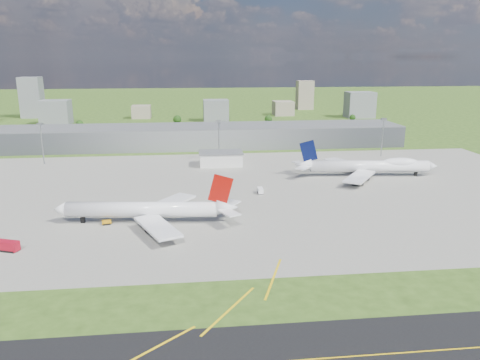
{
  "coord_description": "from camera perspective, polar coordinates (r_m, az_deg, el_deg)",
  "views": [
    {
      "loc": [
        -9.57,
        -183.1,
        65.28
      ],
      "look_at": [
        14.1,
        28.85,
        9.0
      ],
      "focal_mm": 35.0,
      "sensor_mm": 36.0,
      "label": 1
    }
  ],
  "objects": [
    {
      "name": "van_white_near",
      "position": [
        230.4,
        2.49,
        -1.33
      ],
      "size": [
        2.67,
        5.62,
        2.8
      ],
      "rotation": [
        0.0,
        0.0,
        1.55
      ],
      "color": "white",
      "rests_on": "ground"
    },
    {
      "name": "tree_w",
      "position": [
        463.18,
        -18.96,
        6.49
      ],
      "size": [
        6.75,
        6.75,
        8.25
      ],
      "color": "#382314",
      "rests_on": "ground"
    },
    {
      "name": "airliner_blue_quad",
      "position": [
        272.38,
        15.49,
        1.62
      ],
      "size": [
        79.88,
        62.33,
        20.85
      ],
      "rotation": [
        0.0,
        0.0,
        -0.1
      ],
      "color": "white",
      "rests_on": "ground"
    },
    {
      "name": "bldg_e",
      "position": [
        540.07,
        14.39,
        8.88
      ],
      "size": [
        30.0,
        22.0,
        28.0
      ],
      "primitive_type": "cube",
      "color": "slate",
      "rests_on": "ground"
    },
    {
      "name": "terminal",
      "position": [
        352.99,
        -4.75,
        5.31
      ],
      "size": [
        300.0,
        42.0,
        15.0
      ],
      "primitive_type": "cube",
      "color": "slate",
      "rests_on": "ground"
    },
    {
      "name": "airliner_red_twin",
      "position": [
        192.42,
        -11.07,
        -3.62
      ],
      "size": [
        74.61,
        57.82,
        20.47
      ],
      "rotation": [
        0.0,
        0.0,
        3.03
      ],
      "color": "white",
      "rests_on": "ground"
    },
    {
      "name": "bldg_tall_w",
      "position": [
        570.86,
        -24.05,
        9.18
      ],
      "size": [
        22.0,
        20.0,
        44.0
      ],
      "primitive_type": "cube",
      "color": "slate",
      "rests_on": "ground"
    },
    {
      "name": "tug_yellow",
      "position": [
        195.69,
        -15.95,
        -5.01
      ],
      "size": [
        3.91,
        2.7,
        1.78
      ],
      "rotation": [
        0.0,
        0.0,
        0.19
      ],
      "color": "#C1820B",
      "rests_on": "ground"
    },
    {
      "name": "mast_east",
      "position": [
        328.5,
        17.02,
        5.81
      ],
      "size": [
        3.5,
        2.0,
        25.9
      ],
      "color": "gray",
      "rests_on": "ground"
    },
    {
      "name": "tree_far_e",
      "position": [
        501.56,
        13.56,
        7.42
      ],
      "size": [
        6.3,
        6.3,
        7.7
      ],
      "color": "#382314",
      "rests_on": "ground"
    },
    {
      "name": "mast_center",
      "position": [
        302.51,
        -2.6,
        5.72
      ],
      "size": [
        3.5,
        2.0,
        25.9
      ],
      "color": "gray",
      "rests_on": "ground"
    },
    {
      "name": "mast_west",
      "position": [
        315.13,
        -23.06,
        4.92
      ],
      "size": [
        3.5,
        2.0,
        25.9
      ],
      "color": "gray",
      "rests_on": "ground"
    },
    {
      "name": "ops_building",
      "position": [
        290.32,
        -2.37,
        2.58
      ],
      "size": [
        26.0,
        16.0,
        8.0
      ],
      "primitive_type": "cube",
      "color": "silver",
      "rests_on": "ground"
    },
    {
      "name": "apron",
      "position": [
        233.27,
        -1.3,
        -1.46
      ],
      "size": [
        360.0,
        190.0,
        0.08
      ],
      "primitive_type": "cube",
      "color": "gray",
      "rests_on": "ground"
    },
    {
      "name": "bldg_w",
      "position": [
        503.23,
        -21.56,
        7.69
      ],
      "size": [
        28.0,
        22.0,
        24.0
      ],
      "primitive_type": "cube",
      "color": "slate",
      "rests_on": "ground"
    },
    {
      "name": "ground",
      "position": [
        339.57,
        -4.65,
        3.65
      ],
      "size": [
        1400.0,
        1400.0,
        0.0
      ],
      "primitive_type": "plane",
      "color": "#2F4A17",
      "rests_on": "ground"
    },
    {
      "name": "tree_c",
      "position": [
        467.02,
        -7.66,
        7.34
      ],
      "size": [
        8.1,
        8.1,
        9.9
      ],
      "color": "#382314",
      "rests_on": "ground"
    },
    {
      "name": "van_white_far",
      "position": [
        265.27,
        13.88,
        0.38
      ],
      "size": [
        5.28,
        3.88,
        2.48
      ],
      "rotation": [
        0.0,
        0.0,
        0.39
      ],
      "color": "white",
      "rests_on": "ground"
    },
    {
      "name": "bldg_tall_e",
      "position": [
        613.49,
        7.89,
        10.23
      ],
      "size": [
        20.0,
        18.0,
        36.0
      ],
      "primitive_type": "cube",
      "color": "gray",
      "rests_on": "ground"
    },
    {
      "name": "bldg_cw",
      "position": [
        528.75,
        -11.93,
        8.14
      ],
      "size": [
        20.0,
        18.0,
        14.0
      ],
      "primitive_type": "cube",
      "color": "gray",
      "rests_on": "ground"
    },
    {
      "name": "tree_e",
      "position": [
        468.79,
        3.48,
        7.43
      ],
      "size": [
        7.65,
        7.65,
        9.35
      ],
      "color": "#382314",
      "rests_on": "ground"
    },
    {
      "name": "bldg_c",
      "position": [
        496.96,
        -2.95,
        8.49
      ],
      "size": [
        26.0,
        20.0,
        22.0
      ],
      "primitive_type": "cube",
      "color": "slate",
      "rests_on": "ground"
    },
    {
      "name": "fire_truck",
      "position": [
        182.16,
        -26.5,
        -7.24
      ],
      "size": [
        8.83,
        5.73,
        3.66
      ],
      "rotation": [
        0.0,
        0.0,
        -0.35
      ],
      "color": "#A10B1D",
      "rests_on": "ground"
    },
    {
      "name": "bldg_ce",
      "position": [
        547.25,
        5.28,
        8.71
      ],
      "size": [
        22.0,
        24.0,
        16.0
      ],
      "primitive_type": "cube",
      "color": "gray",
      "rests_on": "ground"
    }
  ]
}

